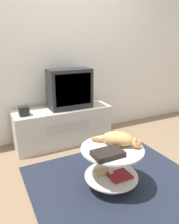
% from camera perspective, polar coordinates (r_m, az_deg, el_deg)
% --- Properties ---
extents(ground_plane, '(12.00, 12.00, 0.00)m').
position_cam_1_polar(ground_plane, '(2.41, 7.04, -18.28)').
color(ground_plane, '#7F664C').
extents(wall_back, '(8.00, 0.05, 2.60)m').
position_cam_1_polar(wall_back, '(3.28, -7.15, 15.90)').
color(wall_back, silver).
rests_on(wall_back, ground_plane).
extents(rug, '(1.71, 1.50, 0.02)m').
position_cam_1_polar(rug, '(2.40, 7.05, -18.09)').
color(rug, '#1E2333').
rests_on(rug, ground_plane).
extents(tv_stand, '(1.36, 0.45, 0.52)m').
position_cam_1_polar(tv_stand, '(3.16, -6.94, -3.55)').
color(tv_stand, beige).
rests_on(tv_stand, ground_plane).
extents(tv, '(0.59, 0.30, 0.54)m').
position_cam_1_polar(tv, '(3.04, -5.20, 6.11)').
color(tv, '#232326').
rests_on(tv, tv_stand).
extents(speaker, '(0.12, 0.12, 0.12)m').
position_cam_1_polar(speaker, '(2.87, -16.78, 0.27)').
color(speaker, black).
rests_on(speaker, tv_stand).
extents(coffee_table, '(0.60, 0.60, 0.43)m').
position_cam_1_polar(coffee_table, '(2.19, 5.89, -13.05)').
color(coffee_table, '#B2B2B7').
rests_on(coffee_table, rug).
extents(dvd_box, '(0.27, 0.18, 0.05)m').
position_cam_1_polar(dvd_box, '(1.96, 4.79, -10.79)').
color(dvd_box, black).
rests_on(dvd_box, coffee_table).
extents(cat, '(0.39, 0.39, 0.14)m').
position_cam_1_polar(cat, '(2.14, 7.80, -7.05)').
color(cat, tan).
rests_on(cat, coffee_table).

